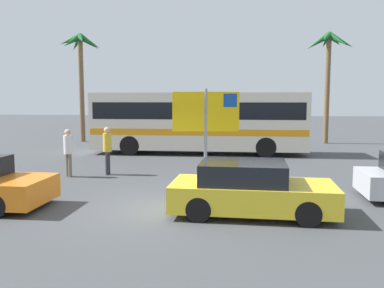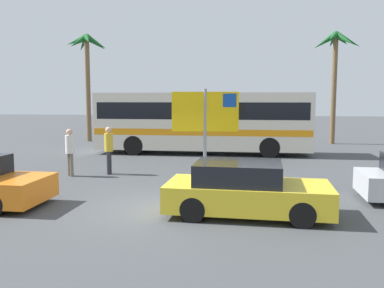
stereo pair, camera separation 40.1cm
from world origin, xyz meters
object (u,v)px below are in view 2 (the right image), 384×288
(bus_front_coach, at_px, (203,120))
(pedestrian_crossing_lot, at_px, (70,148))
(ferry_sign, at_px, (207,115))
(car_yellow, at_px, (245,190))
(pedestrian_by_bus, at_px, (109,146))

(bus_front_coach, bearing_deg, pedestrian_crossing_lot, -120.80)
(ferry_sign, bearing_deg, car_yellow, -73.82)
(bus_front_coach, distance_m, pedestrian_by_bus, 7.05)
(ferry_sign, distance_m, pedestrian_by_bus, 4.33)
(pedestrian_by_bus, bearing_deg, pedestrian_crossing_lot, -157.99)
(bus_front_coach, relative_size, car_yellow, 2.71)
(ferry_sign, xyz_separation_m, pedestrian_crossing_lot, (-5.18, 0.86, -1.28))
(car_yellow, relative_size, pedestrian_by_bus, 2.24)
(bus_front_coach, height_order, pedestrian_by_bus, bus_front_coach)
(car_yellow, xyz_separation_m, pedestrian_by_bus, (-5.21, 4.86, 0.44))
(ferry_sign, height_order, pedestrian_by_bus, ferry_sign)
(bus_front_coach, xyz_separation_m, car_yellow, (2.35, -11.26, -1.15))
(bus_front_coach, distance_m, car_yellow, 11.56)
(pedestrian_crossing_lot, bearing_deg, car_yellow, -87.55)
(bus_front_coach, height_order, pedestrian_crossing_lot, bus_front_coach)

